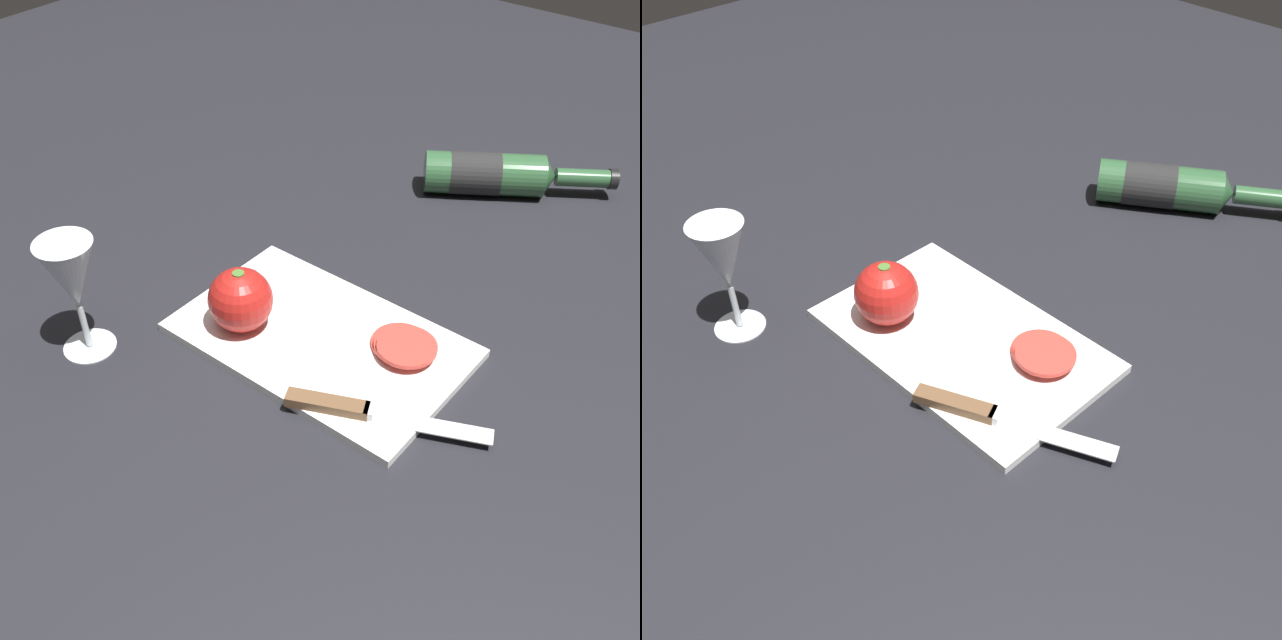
% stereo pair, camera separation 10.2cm
% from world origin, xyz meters
% --- Properties ---
extents(ground_plane, '(3.00, 3.00, 0.00)m').
position_xyz_m(ground_plane, '(0.00, 0.00, 0.00)').
color(ground_plane, black).
extents(cutting_board, '(0.40, 0.25, 0.01)m').
position_xyz_m(cutting_board, '(0.00, -0.03, 0.01)').
color(cutting_board, white).
rests_on(cutting_board, ground_plane).
extents(wine_bottle, '(0.31, 0.23, 0.08)m').
position_xyz_m(wine_bottle, '(0.01, -0.54, 0.04)').
color(wine_bottle, '#2D5633').
rests_on(wine_bottle, ground_plane).
extents(wine_glass, '(0.08, 0.08, 0.18)m').
position_xyz_m(wine_glass, '(0.25, 0.17, 0.12)').
color(wine_glass, silver).
rests_on(wine_glass, ground_plane).
extents(whole_tomato, '(0.09, 0.09, 0.09)m').
position_xyz_m(whole_tomato, '(0.10, 0.02, 0.06)').
color(whole_tomato, red).
rests_on(whole_tomato, cutting_board).
extents(knife, '(0.25, 0.13, 0.01)m').
position_xyz_m(knife, '(-0.11, 0.06, 0.02)').
color(knife, silver).
rests_on(knife, cutting_board).
extents(tomato_slice_stack_near, '(0.10, 0.09, 0.02)m').
position_xyz_m(tomato_slice_stack_near, '(-0.11, -0.08, 0.02)').
color(tomato_slice_stack_near, '#D63D33').
rests_on(tomato_slice_stack_near, cutting_board).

